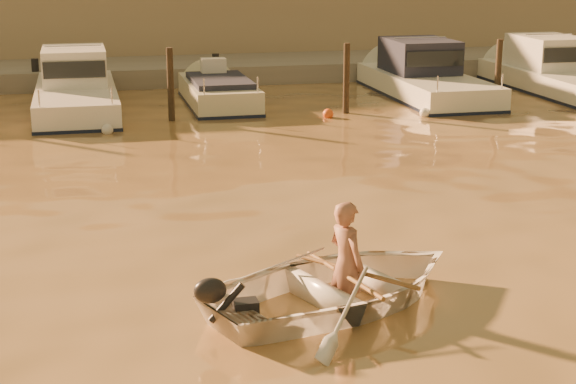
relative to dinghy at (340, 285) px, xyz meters
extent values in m
plane|color=olive|center=(-0.60, -0.33, -0.28)|extent=(160.00, 160.00, 0.00)
imported|color=white|center=(0.00, 0.00, 0.00)|extent=(4.55, 3.92, 0.79)
imported|color=#965F4B|center=(0.09, 0.04, 0.28)|extent=(0.61, 0.73, 1.72)
cylinder|color=brown|center=(0.23, 0.09, 0.14)|extent=(1.20, 1.79, 0.13)
cylinder|color=brown|center=(0.05, 0.02, 0.14)|extent=(0.47, 2.07, 0.13)
cylinder|color=#2D2319|center=(-0.80, 13.47, 0.62)|extent=(0.18, 0.18, 2.20)
cylinder|color=#2D2319|center=(4.20, 13.47, 0.62)|extent=(0.18, 0.18, 2.20)
cylinder|color=#2D2319|center=(8.90, 13.47, 0.62)|extent=(0.18, 0.18, 2.20)
sphere|color=silver|center=(-2.59, 12.10, -0.18)|extent=(0.30, 0.30, 0.30)
sphere|color=#EC561B|center=(3.51, 12.92, -0.18)|extent=(0.30, 0.30, 0.30)
sphere|color=white|center=(6.22, 12.47, -0.18)|extent=(0.30, 0.30, 0.30)
cube|color=gray|center=(-0.60, 21.17, -0.13)|extent=(52.00, 4.00, 1.00)
cube|color=#9E8466|center=(-0.60, 26.67, 2.12)|extent=(46.00, 7.00, 4.80)
camera|label=1|loc=(-3.21, -10.51, 4.35)|focal=55.00mm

